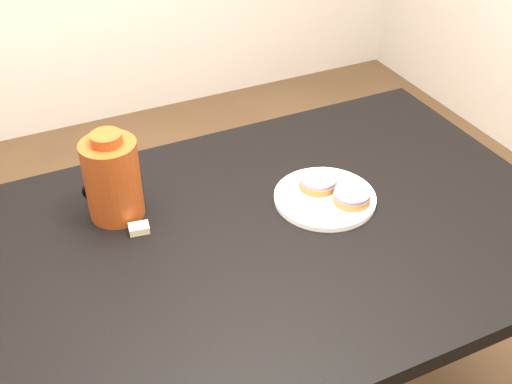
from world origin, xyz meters
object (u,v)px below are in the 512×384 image
(bagel_package, at_px, (113,178))
(mug, at_px, (122,190))
(bagel_front, at_px, (352,197))
(plate, at_px, (325,197))
(teabag_pouch, at_px, (139,228))
(bagel_back, at_px, (318,182))
(table, at_px, (265,260))

(bagel_package, bearing_deg, mug, 32.56)
(bagel_front, relative_size, bagel_package, 0.48)
(plate, bearing_deg, bagel_front, -45.41)
(teabag_pouch, height_order, bagel_package, bagel_package)
(bagel_back, bearing_deg, bagel_front, -63.75)
(plate, distance_m, bagel_package, 0.50)
(table, distance_m, bagel_back, 0.23)
(teabag_pouch, bearing_deg, bagel_back, -4.90)
(mug, distance_m, teabag_pouch, 0.11)
(teabag_pouch, bearing_deg, table, -25.85)
(bagel_package, bearing_deg, bagel_back, -15.06)
(mug, bearing_deg, teabag_pouch, -70.99)
(plate, xyz_separation_m, bagel_back, (0.00, 0.04, 0.02))
(bagel_front, xyz_separation_m, bagel_package, (-0.51, 0.21, 0.07))
(bagel_back, relative_size, mug, 0.88)
(mug, bearing_deg, bagel_front, -9.16)
(plate, distance_m, mug, 0.48)
(bagel_back, distance_m, mug, 0.47)
(bagel_front, height_order, mug, mug)
(table, height_order, bagel_package, bagel_package)
(teabag_pouch, relative_size, bagel_package, 0.21)
(plate, xyz_separation_m, bagel_package, (-0.46, 0.17, 0.09))
(plate, distance_m, bagel_back, 0.04)
(bagel_back, bearing_deg, bagel_package, 164.94)
(table, height_order, bagel_front, bagel_front)
(plate, bearing_deg, bagel_package, 160.34)
(table, bearing_deg, bagel_back, 24.83)
(plate, height_order, mug, mug)
(table, relative_size, teabag_pouch, 31.11)
(plate, height_order, bagel_back, bagel_back)
(plate, height_order, bagel_front, bagel_front)
(table, xyz_separation_m, bagel_back, (0.19, 0.09, 0.11))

